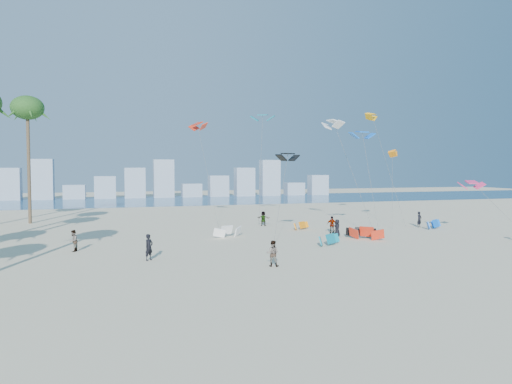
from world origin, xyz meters
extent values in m
plane|color=beige|center=(0.00, 0.00, 0.00)|extent=(220.00, 220.00, 0.00)
plane|color=navy|center=(0.00, 72.00, 0.01)|extent=(220.00, 220.00, 0.00)
imported|color=black|center=(-7.04, 9.57, 0.96)|extent=(0.83, 0.80, 1.92)
imported|color=gray|center=(0.88, 5.01, 0.89)|extent=(1.07, 0.98, 1.78)
imported|color=black|center=(11.47, 16.62, 0.83)|extent=(0.97, 0.91, 1.66)
imported|color=gray|center=(11.91, 18.74, 0.88)|extent=(1.06, 1.00, 1.76)
imported|color=gray|center=(7.10, 26.72, 0.84)|extent=(1.59, 1.24, 1.68)
imported|color=black|center=(23.53, 20.43, 0.88)|extent=(0.75, 0.62, 1.75)
imported|color=gray|center=(-12.58, 14.97, 0.87)|extent=(0.83, 0.97, 1.74)
cylinder|color=#595959|center=(4.47, 13.45, 4.00)|extent=(2.93, 4.33, 8.01)
cylinder|color=#595959|center=(15.05, 20.18, 5.89)|extent=(2.63, 4.44, 11.78)
cylinder|color=#595959|center=(14.12, 14.92, 5.13)|extent=(0.28, 4.04, 10.26)
cylinder|color=#595959|center=(1.02, 28.80, 5.96)|extent=(1.58, 4.40, 11.92)
cylinder|color=#595959|center=(21.92, 24.44, 6.65)|extent=(1.58, 5.26, 13.31)
cylinder|color=#595959|center=(26.32, 11.68, 2.63)|extent=(2.47, 4.99, 5.28)
cylinder|color=#595959|center=(7.49, 29.04, 6.55)|extent=(1.23, 2.33, 13.09)
cylinder|color=#595959|center=(20.77, 21.64, 4.33)|extent=(2.59, 4.23, 8.68)
cylinder|color=brown|center=(-19.04, 37.00, 6.90)|extent=(0.40, 0.40, 13.81)
ellipsoid|color=#214F1B|center=(-19.04, 37.00, 13.81)|extent=(3.80, 3.80, 2.85)
cube|color=#9EADBF|center=(-29.60, 82.00, 3.30)|extent=(4.40, 3.00, 6.60)
cube|color=#9EADBF|center=(-23.40, 82.00, 4.20)|extent=(4.40, 3.00, 8.40)
cube|color=#9EADBF|center=(-17.20, 82.00, 1.50)|extent=(4.40, 3.00, 3.00)
cube|color=#9EADBF|center=(-11.00, 82.00, 2.40)|extent=(4.40, 3.00, 4.80)
cube|color=#9EADBF|center=(-4.80, 82.00, 3.30)|extent=(4.40, 3.00, 6.60)
cube|color=#9EADBF|center=(1.40, 82.00, 4.20)|extent=(4.40, 3.00, 8.40)
cube|color=#9EADBF|center=(7.60, 82.00, 1.50)|extent=(4.40, 3.00, 3.00)
cube|color=#9EADBF|center=(13.80, 82.00, 2.40)|extent=(4.40, 3.00, 4.80)
cube|color=#9EADBF|center=(20.00, 82.00, 3.30)|extent=(4.40, 3.00, 6.60)
cube|color=#9EADBF|center=(26.20, 82.00, 4.20)|extent=(4.40, 3.00, 8.40)
cube|color=#9EADBF|center=(32.40, 82.00, 1.50)|extent=(4.40, 3.00, 3.00)
cube|color=#9EADBF|center=(38.60, 82.00, 2.40)|extent=(4.40, 3.00, 4.80)
camera|label=1|loc=(-9.52, -25.73, 6.78)|focal=33.69mm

